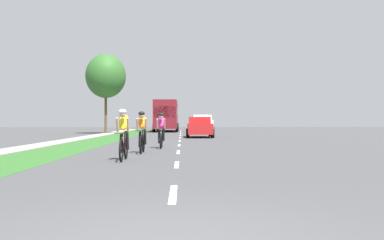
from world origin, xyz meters
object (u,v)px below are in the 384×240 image
(sedan_red, at_px, (199,127))
(suv_white, at_px, (202,124))
(cyclist_lead, at_px, (124,134))
(cyclist_trailing, at_px, (142,132))
(cyclist_distant, at_px, (161,130))
(street_tree_far, at_px, (106,76))
(bus_maroon, at_px, (167,115))

(sedan_red, height_order, suv_white, suv_white)
(cyclist_lead, height_order, cyclist_trailing, same)
(cyclist_trailing, distance_m, cyclist_distant, 2.88)
(sedan_red, xyz_separation_m, street_tree_far, (-8.57, 8.86, 4.72))
(suv_white, distance_m, street_tree_far, 10.21)
(cyclist_lead, relative_size, suv_white, 0.37)
(cyclist_trailing, height_order, street_tree_far, street_tree_far)
(suv_white, bearing_deg, street_tree_far, 178.36)
(cyclist_distant, height_order, suv_white, suv_white)
(sedan_red, height_order, bus_maroon, bus_maroon)
(sedan_red, bearing_deg, suv_white, 86.17)
(bus_maroon, bearing_deg, street_tree_far, -119.92)
(cyclist_lead, distance_m, sedan_red, 18.45)
(bus_maroon, bearing_deg, cyclist_lead, -89.98)
(cyclist_distant, relative_size, street_tree_far, 0.23)
(bus_maroon, bearing_deg, cyclist_distant, -88.35)
(cyclist_lead, height_order, sedan_red, cyclist_lead)
(cyclist_distant, height_order, street_tree_far, street_tree_far)
(cyclist_distant, xyz_separation_m, suv_white, (2.81, 21.05, 0.14))
(suv_white, height_order, bus_maroon, bus_maroon)
(sedan_red, bearing_deg, cyclist_trailing, -100.42)
(cyclist_lead, relative_size, cyclist_distant, 1.00)
(cyclist_lead, xyz_separation_m, cyclist_trailing, (0.29, 2.92, 0.00))
(cyclist_lead, xyz_separation_m, suv_white, (3.68, 26.78, 0.14))
(cyclist_distant, bearing_deg, suv_white, 82.41)
(suv_white, relative_size, street_tree_far, 0.62)
(cyclist_trailing, relative_size, street_tree_far, 0.23)
(cyclist_trailing, bearing_deg, suv_white, 81.93)
(street_tree_far, bearing_deg, cyclist_lead, -78.58)
(cyclist_trailing, xyz_separation_m, street_tree_far, (-5.76, 24.13, 4.67))
(suv_white, relative_size, bus_maroon, 0.41)
(cyclist_trailing, xyz_separation_m, cyclist_distant, (0.58, 2.82, 0.00))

